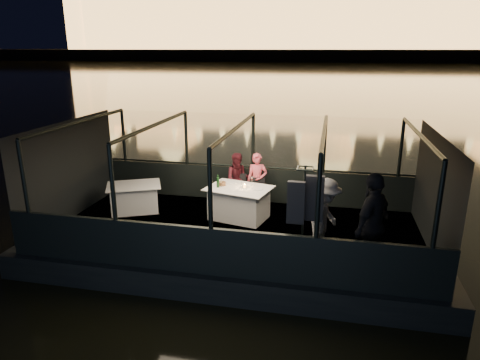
% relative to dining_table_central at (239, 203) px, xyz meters
% --- Properties ---
extents(river_water, '(500.00, 500.00, 0.00)m').
position_rel_dining_table_central_xyz_m(river_water, '(0.09, 79.30, -0.89)').
color(river_water, black).
rests_on(river_water, ground).
extents(boat_hull, '(8.60, 4.40, 1.00)m').
position_rel_dining_table_central_xyz_m(boat_hull, '(0.09, -0.70, -0.89)').
color(boat_hull, black).
rests_on(boat_hull, river_water).
extents(boat_deck, '(8.00, 4.00, 0.04)m').
position_rel_dining_table_central_xyz_m(boat_deck, '(0.09, -0.70, -0.41)').
color(boat_deck, black).
rests_on(boat_deck, boat_hull).
extents(gunwale_port, '(8.00, 0.08, 0.90)m').
position_rel_dining_table_central_xyz_m(gunwale_port, '(0.09, 1.30, 0.06)').
color(gunwale_port, black).
rests_on(gunwale_port, boat_deck).
extents(gunwale_starboard, '(8.00, 0.08, 0.90)m').
position_rel_dining_table_central_xyz_m(gunwale_starboard, '(0.09, -2.70, 0.06)').
color(gunwale_starboard, black).
rests_on(gunwale_starboard, boat_deck).
extents(cabin_glass_port, '(8.00, 0.02, 1.40)m').
position_rel_dining_table_central_xyz_m(cabin_glass_port, '(0.09, 1.30, 1.21)').
color(cabin_glass_port, '#99B2B2').
rests_on(cabin_glass_port, gunwale_port).
extents(cabin_glass_starboard, '(8.00, 0.02, 1.40)m').
position_rel_dining_table_central_xyz_m(cabin_glass_starboard, '(0.09, -2.70, 1.21)').
color(cabin_glass_starboard, '#99B2B2').
rests_on(cabin_glass_starboard, gunwale_starboard).
extents(cabin_roof_glass, '(8.00, 4.00, 0.02)m').
position_rel_dining_table_central_xyz_m(cabin_roof_glass, '(0.09, -0.70, 1.91)').
color(cabin_roof_glass, '#99B2B2').
rests_on(cabin_roof_glass, boat_deck).
extents(end_wall_fore, '(0.02, 4.00, 2.30)m').
position_rel_dining_table_central_xyz_m(end_wall_fore, '(-3.91, -0.70, 0.76)').
color(end_wall_fore, black).
rests_on(end_wall_fore, boat_deck).
extents(end_wall_aft, '(0.02, 4.00, 2.30)m').
position_rel_dining_table_central_xyz_m(end_wall_aft, '(4.09, -0.70, 0.76)').
color(end_wall_aft, black).
rests_on(end_wall_aft, boat_deck).
extents(canopy_ribs, '(8.00, 4.00, 2.30)m').
position_rel_dining_table_central_xyz_m(canopy_ribs, '(0.09, -0.70, 0.76)').
color(canopy_ribs, black).
rests_on(canopy_ribs, boat_deck).
extents(embankment, '(400.00, 140.00, 6.00)m').
position_rel_dining_table_central_xyz_m(embankment, '(0.09, 209.30, 0.11)').
color(embankment, '#423D33').
rests_on(embankment, ground).
extents(dining_table_central, '(1.65, 1.36, 0.77)m').
position_rel_dining_table_central_xyz_m(dining_table_central, '(0.00, 0.00, 0.00)').
color(dining_table_central, silver).
rests_on(dining_table_central, boat_deck).
extents(dining_table_aft, '(1.55, 1.38, 0.68)m').
position_rel_dining_table_central_xyz_m(dining_table_aft, '(-2.64, -0.06, 0.00)').
color(dining_table_aft, beige).
rests_on(dining_table_aft, boat_deck).
extents(chair_port_left, '(0.47, 0.47, 0.82)m').
position_rel_dining_table_central_xyz_m(chair_port_left, '(-0.21, 0.74, 0.06)').
color(chair_port_left, black).
rests_on(chair_port_left, boat_deck).
extents(chair_port_right, '(0.48, 0.48, 0.80)m').
position_rel_dining_table_central_xyz_m(chair_port_right, '(0.30, 0.59, 0.06)').
color(chair_port_right, black).
rests_on(chair_port_right, boat_deck).
extents(coat_stand, '(0.60, 0.50, 1.97)m').
position_rel_dining_table_central_xyz_m(coat_stand, '(1.63, -2.15, 0.51)').
color(coat_stand, black).
rests_on(coat_stand, boat_deck).
extents(person_woman_coral, '(0.54, 0.40, 1.40)m').
position_rel_dining_table_central_xyz_m(person_woman_coral, '(0.28, 0.85, 0.36)').
color(person_woman_coral, '#E75465').
rests_on(person_woman_coral, boat_deck).
extents(person_man_maroon, '(0.75, 0.64, 1.37)m').
position_rel_dining_table_central_xyz_m(person_man_maroon, '(-0.21, 0.88, 0.36)').
color(person_man_maroon, '#44131B').
rests_on(person_man_maroon, boat_deck).
extents(passenger_stripe, '(0.89, 1.17, 1.61)m').
position_rel_dining_table_central_xyz_m(passenger_stripe, '(2.00, -1.65, 0.47)').
color(passenger_stripe, white).
rests_on(passenger_stripe, boat_deck).
extents(passenger_dark, '(0.97, 1.20, 1.89)m').
position_rel_dining_table_central_xyz_m(passenger_dark, '(2.82, -2.06, 0.47)').
color(passenger_dark, black).
rests_on(passenger_dark, boat_deck).
extents(wine_bottle, '(0.07, 0.07, 0.30)m').
position_rel_dining_table_central_xyz_m(wine_bottle, '(-0.49, -0.07, 0.53)').
color(wine_bottle, '#133414').
rests_on(wine_bottle, dining_table_central).
extents(bread_basket, '(0.24, 0.24, 0.08)m').
position_rel_dining_table_central_xyz_m(bread_basket, '(-0.45, 0.10, 0.42)').
color(bread_basket, brown).
rests_on(bread_basket, dining_table_central).
extents(amber_candle, '(0.06, 0.06, 0.08)m').
position_rel_dining_table_central_xyz_m(amber_candle, '(0.12, 0.06, 0.42)').
color(amber_candle, '#FFA33F').
rests_on(amber_candle, dining_table_central).
extents(plate_near, '(0.27, 0.27, 0.02)m').
position_rel_dining_table_central_xyz_m(plate_near, '(0.44, -0.02, 0.39)').
color(plate_near, white).
rests_on(plate_near, dining_table_central).
extents(plate_far, '(0.28, 0.28, 0.02)m').
position_rel_dining_table_central_xyz_m(plate_far, '(-0.26, 0.34, 0.39)').
color(plate_far, white).
rests_on(plate_far, dining_table_central).
extents(wine_glass_white, '(0.07, 0.07, 0.17)m').
position_rel_dining_table_central_xyz_m(wine_glass_white, '(-0.43, -0.01, 0.48)').
color(wine_glass_white, silver).
rests_on(wine_glass_white, dining_table_central).
extents(wine_glass_red, '(0.07, 0.07, 0.20)m').
position_rel_dining_table_central_xyz_m(wine_glass_red, '(0.26, 0.25, 0.48)').
color(wine_glass_red, white).
rests_on(wine_glass_red, dining_table_central).
extents(wine_glass_empty, '(0.07, 0.07, 0.17)m').
position_rel_dining_table_central_xyz_m(wine_glass_empty, '(0.08, -0.10, 0.48)').
color(wine_glass_empty, silver).
rests_on(wine_glass_empty, dining_table_central).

